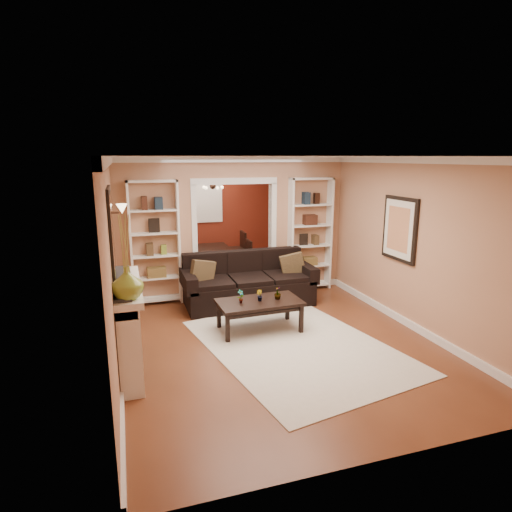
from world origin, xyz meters
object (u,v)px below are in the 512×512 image
object	(u,v)px
bookshelf_left	(155,243)
dining_table	(214,261)
bookshelf_right	(310,234)
coffee_table	(259,316)
sofa	(249,280)
fireplace	(130,326)

from	to	relation	value
bookshelf_left	dining_table	size ratio (longest dim) A/B	1.42
bookshelf_left	dining_table	world-z (taller)	bookshelf_left
bookshelf_right	coffee_table	bearing A→B (deg)	-132.34
sofa	fireplace	xyz separation A→B (m)	(-2.16, -1.95, 0.10)
bookshelf_left	fireplace	world-z (taller)	bookshelf_left
bookshelf_right	bookshelf_left	bearing A→B (deg)	180.00
dining_table	coffee_table	bearing A→B (deg)	179.13
bookshelf_right	dining_table	size ratio (longest dim) A/B	1.42
bookshelf_right	sofa	bearing A→B (deg)	-158.58
sofa	fireplace	world-z (taller)	fireplace
sofa	bookshelf_right	xyz separation A→B (m)	(1.48, 0.58, 0.67)
bookshelf_left	bookshelf_right	bearing A→B (deg)	0.00
coffee_table	bookshelf_left	world-z (taller)	bookshelf_left
coffee_table	bookshelf_left	size ratio (longest dim) A/B	0.57
bookshelf_left	dining_table	xyz separation A→B (m)	(1.48, 1.83, -0.87)
coffee_table	bookshelf_left	xyz separation A→B (m)	(-1.42, 1.84, 0.90)
bookshelf_left	dining_table	bearing A→B (deg)	51.01
bookshelf_left	fireplace	size ratio (longest dim) A/B	1.35
bookshelf_right	fireplace	distance (m)	4.47
coffee_table	bookshelf_left	distance (m)	2.50
dining_table	bookshelf_right	bearing A→B (deg)	-138.47
sofa	bookshelf_left	bearing A→B (deg)	160.32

